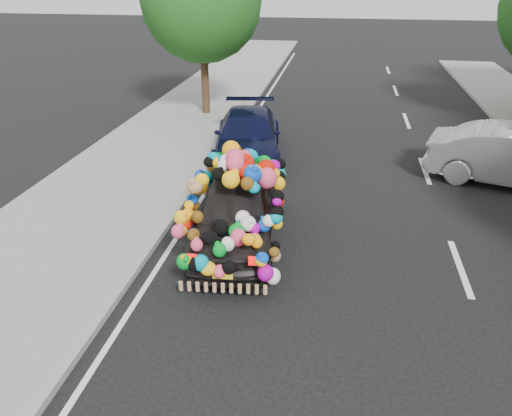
% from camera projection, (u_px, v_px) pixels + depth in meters
% --- Properties ---
extents(ground, '(100.00, 100.00, 0.00)m').
position_uv_depth(ground, '(270.00, 251.00, 9.89)').
color(ground, black).
rests_on(ground, ground).
extents(sidewalk, '(4.00, 60.00, 0.12)m').
position_uv_depth(sidewalk, '(69.00, 231.00, 10.51)').
color(sidewalk, gray).
rests_on(sidewalk, ground).
extents(kerb, '(0.15, 60.00, 0.13)m').
position_uv_depth(kerb, '(157.00, 239.00, 10.21)').
color(kerb, gray).
rests_on(kerb, ground).
extents(lane_markings, '(6.00, 50.00, 0.01)m').
position_uv_depth(lane_markings, '(460.00, 267.00, 9.34)').
color(lane_markings, silver).
rests_on(lane_markings, ground).
extents(tree_near_sidewalk, '(4.20, 4.20, 6.13)m').
position_uv_depth(tree_near_sidewalk, '(202.00, 1.00, 17.13)').
color(tree_near_sidewalk, '#332114').
rests_on(tree_near_sidewalk, ground).
extents(plush_art_car, '(2.30, 4.28, 1.99)m').
position_uv_depth(plush_art_car, '(236.00, 197.00, 9.81)').
color(plush_art_car, black).
rests_on(plush_art_car, ground).
extents(navy_sedan, '(2.50, 4.79, 1.33)m').
position_uv_depth(navy_sedan, '(248.00, 136.00, 14.44)').
color(navy_sedan, black).
rests_on(navy_sedan, ground).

